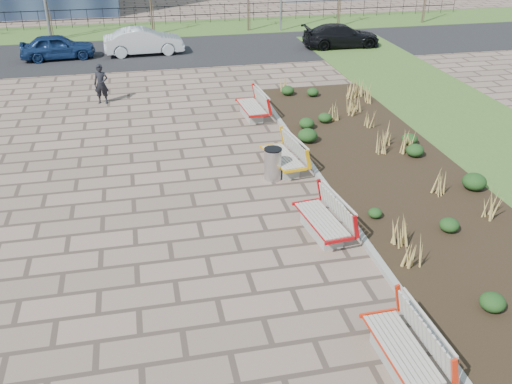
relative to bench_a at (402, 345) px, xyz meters
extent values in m
plane|color=#765E51|center=(-3.00, 2.67, -0.50)|extent=(120.00, 120.00, 0.00)
cube|color=black|center=(3.25, 7.67, -0.45)|extent=(4.50, 18.00, 0.10)
cube|color=gray|center=(0.92, 7.67, -0.42)|extent=(0.16, 18.00, 0.15)
cube|color=#33511E|center=(-3.00, 30.67, -0.48)|extent=(80.00, 5.00, 0.04)
cube|color=black|center=(-3.00, 24.67, -0.49)|extent=(80.00, 7.00, 0.02)
cylinder|color=#B2B2B7|center=(-0.46, 8.09, -0.01)|extent=(0.52, 0.52, 0.99)
imported|color=black|center=(-5.70, 16.54, 0.31)|extent=(0.66, 0.49, 1.63)
imported|color=#11244C|center=(-8.15, 24.35, 0.16)|extent=(3.88, 1.83, 1.28)
imported|color=#AFB2B7|center=(-3.69, 24.42, 0.22)|extent=(4.29, 1.68, 1.39)
imported|color=black|center=(7.29, 23.75, 0.16)|extent=(4.40, 1.83, 1.27)
camera|label=1|loc=(-4.23, -7.12, 7.25)|focal=40.00mm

